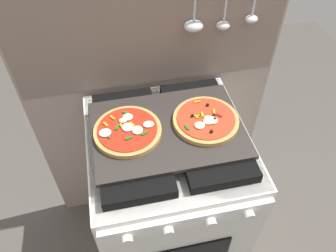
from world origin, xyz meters
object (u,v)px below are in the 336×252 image
object	(u,v)px
pizza_left	(128,130)
stove	(168,197)
baking_tray	(168,129)
pizza_right	(206,120)

from	to	relation	value
pizza_left	stove	bearing A→B (deg)	-3.67
baking_tray	pizza_left	size ratio (longest dim) A/B	2.26
stove	pizza_right	size ratio (longest dim) A/B	3.76
baking_tray	pizza_left	distance (m)	0.15
stove	pizza_left	xyz separation A→B (m)	(-0.14, 0.01, 0.48)
pizza_left	pizza_right	bearing A→B (deg)	-1.58
baking_tray	pizza_right	world-z (taller)	pizza_right
stove	pizza_right	distance (m)	0.50
baking_tray	pizza_left	world-z (taller)	pizza_left
stove	pizza_left	size ratio (longest dim) A/B	3.76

